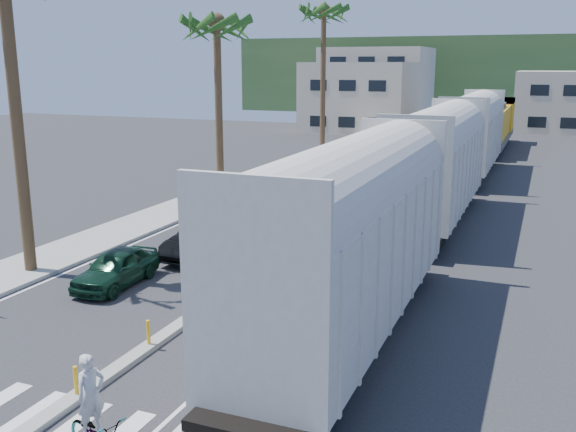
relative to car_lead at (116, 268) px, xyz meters
The scene contains 15 objects.
ground 7.33m from the car_lead, 56.01° to the right, with size 140.00×140.00×0.00m, color #28282B.
sidewalk 19.46m from the car_lead, 103.13° to the left, with size 3.00×90.00×0.15m, color gray.
rails 23.76m from the car_lead, 67.52° to the left, with size 1.56×100.00×0.06m.
median 14.50m from the car_lead, 73.64° to the left, with size 0.45×60.00×0.85m.
crosswalk 9.05m from the car_lead, 63.12° to the right, with size 14.00×2.20×0.01m, color silver.
lane_markings 19.06m from the car_lead, 84.18° to the left, with size 9.42×90.00×0.01m.
freight_train 21.49m from the car_lead, 64.85° to the left, with size 3.00×60.94×5.85m.
palm_trees 19.90m from the car_lead, 103.57° to the left, with size 3.50×37.20×13.75m.
buildings 65.75m from the car_lead, 92.04° to the left, with size 38.00×27.00×10.00m.
hillside 94.19m from the car_lead, 87.51° to the left, with size 80.00×20.00×12.00m, color #385628.
car_lead is the anchor object (origin of this frame).
car_second 4.61m from the car_lead, 74.51° to the left, with size 2.02×4.76×1.53m, color black.
car_third 9.84m from the car_lead, 85.37° to the left, with size 2.23×4.59×1.29m, color black.
car_rear 15.91m from the car_lead, 89.91° to the left, with size 2.37×4.53×1.22m, color #929496.
cyclist 10.69m from the car_lead, 55.39° to the right, with size 1.72×2.24×2.26m.
Camera 1 is at (9.83, -11.94, 7.77)m, focal length 40.00 mm.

